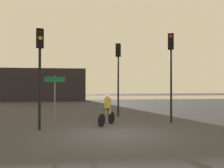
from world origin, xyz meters
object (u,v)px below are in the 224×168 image
object	(u,v)px
traffic_light_near_left	(40,60)
direction_sign_post	(55,92)
traffic_light_center	(118,66)
distant_building	(44,85)
traffic_light_near_right	(171,61)
cyclist	(107,109)

from	to	relation	value
traffic_light_near_left	direction_sign_post	distance (m)	2.38
traffic_light_near_left	traffic_light_center	size ratio (longest dim) A/B	0.94
distant_building	direction_sign_post	world-z (taller)	distant_building
traffic_light_near_left	direction_sign_post	bearing A→B (deg)	-125.24
distant_building	traffic_light_near_right	world-z (taller)	traffic_light_near_right
direction_sign_post	cyclist	xyz separation A→B (m)	(2.79, -0.88, -0.88)
distant_building	traffic_light_near_right	size ratio (longest dim) A/B	2.42
traffic_light_near_right	cyclist	size ratio (longest dim) A/B	3.10
direction_sign_post	traffic_light_center	bearing A→B (deg)	-166.42
distant_building	traffic_light_near_right	distance (m)	24.10
traffic_light_center	cyclist	bearing A→B (deg)	95.20
distant_building	direction_sign_post	distance (m)	21.54
cyclist	traffic_light_near_right	bearing A→B (deg)	-138.16
cyclist	distant_building	bearing A→B (deg)	-36.97
distant_building	traffic_light_near_left	bearing A→B (deg)	-80.62
traffic_light_center	direction_sign_post	world-z (taller)	traffic_light_center
traffic_light_near_left	cyclist	world-z (taller)	traffic_light_near_left
traffic_light_center	distant_building	bearing A→B (deg)	-43.05
distant_building	traffic_light_center	world-z (taller)	traffic_light_center
traffic_light_near_right	traffic_light_center	bearing A→B (deg)	-24.38
distant_building	direction_sign_post	xyz separation A→B (m)	(4.24, -21.11, -0.65)
traffic_light_near_right	traffic_light_near_left	bearing A→B (deg)	36.05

